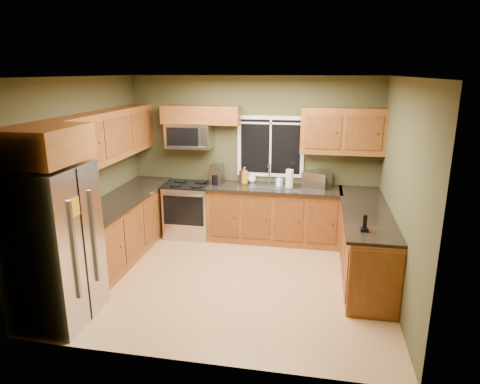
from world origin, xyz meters
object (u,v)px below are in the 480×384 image
(range, at_px, (189,209))
(toaster_oven, at_px, (317,179))
(soap_bottle_a, at_px, (245,176))
(refrigerator, at_px, (55,245))
(paper_towel_roll, at_px, (289,178))
(cordless_phone, at_px, (364,226))
(soap_bottle_b, at_px, (279,180))
(kettle, at_px, (244,176))
(microwave, at_px, (189,135))
(coffee_maker, at_px, (217,175))
(soap_bottle_c, at_px, (252,177))

(range, xyz_separation_m, toaster_oven, (2.14, 0.15, 0.60))
(soap_bottle_a, bearing_deg, refrigerator, -119.76)
(paper_towel_roll, xyz_separation_m, cordless_phone, (1.02, -1.84, -0.08))
(soap_bottle_a, xyz_separation_m, soap_bottle_b, (0.58, 0.01, -0.06))
(refrigerator, bearing_deg, toaster_oven, 45.90)
(toaster_oven, bearing_deg, kettle, 178.42)
(refrigerator, height_order, microwave, microwave)
(toaster_oven, height_order, kettle, kettle)
(refrigerator, xyz_separation_m, coffee_maker, (1.17, 2.81, 0.19))
(toaster_oven, distance_m, soap_bottle_b, 0.61)
(microwave, relative_size, kettle, 2.72)
(range, xyz_separation_m, soap_bottle_c, (1.05, 0.23, 0.56))
(coffee_maker, xyz_separation_m, cordless_phone, (2.24, -1.84, -0.09))
(range, height_order, toaster_oven, toaster_oven)
(coffee_maker, bearing_deg, refrigerator, -112.61)
(toaster_oven, bearing_deg, soap_bottle_b, -177.05)
(paper_towel_roll, bearing_deg, soap_bottle_a, 175.94)
(soap_bottle_b, bearing_deg, microwave, 179.23)
(soap_bottle_a, distance_m, cordless_phone, 2.59)
(toaster_oven, distance_m, soap_bottle_c, 1.09)
(microwave, distance_m, paper_towel_roll, 1.82)
(toaster_oven, distance_m, paper_towel_roll, 0.45)
(kettle, bearing_deg, soap_bottle_b, -6.09)
(paper_towel_roll, distance_m, cordless_phone, 2.11)
(refrigerator, bearing_deg, soap_bottle_b, 52.43)
(paper_towel_roll, bearing_deg, refrigerator, -130.30)
(coffee_maker, distance_m, soap_bottle_c, 0.60)
(soap_bottle_a, distance_m, soap_bottle_b, 0.58)
(soap_bottle_a, distance_m, soap_bottle_c, 0.17)
(microwave, relative_size, soap_bottle_b, 4.28)
(paper_towel_roll, relative_size, soap_bottle_b, 1.80)
(coffee_maker, distance_m, cordless_phone, 2.90)
(refrigerator, distance_m, toaster_oven, 4.06)
(kettle, xyz_separation_m, soap_bottle_a, (0.03, -0.08, 0.02))
(refrigerator, relative_size, microwave, 2.37)
(refrigerator, xyz_separation_m, paper_towel_roll, (2.39, 2.82, 0.19))
(cordless_phone, bearing_deg, soap_bottle_b, 121.95)
(coffee_maker, distance_m, soap_bottle_b, 1.05)
(kettle, relative_size, cordless_phone, 1.38)
(range, height_order, soap_bottle_a, soap_bottle_a)
(paper_towel_roll, bearing_deg, soap_bottle_c, 164.32)
(paper_towel_roll, bearing_deg, toaster_oven, 12.74)
(range, height_order, soap_bottle_c, soap_bottle_c)
(paper_towel_roll, bearing_deg, coffee_maker, -179.82)
(soap_bottle_a, relative_size, soap_bottle_b, 1.63)
(range, height_order, coffee_maker, coffee_maker)
(paper_towel_roll, height_order, soap_bottle_b, paper_towel_roll)
(paper_towel_roll, distance_m, soap_bottle_a, 0.75)
(toaster_oven, bearing_deg, cordless_phone, -73.26)
(soap_bottle_a, bearing_deg, microwave, 177.89)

